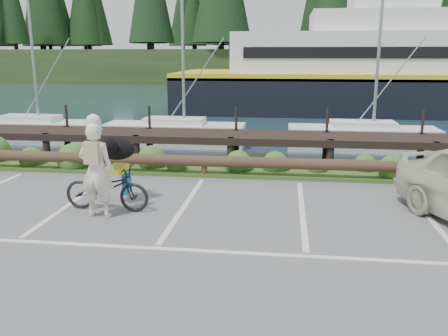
% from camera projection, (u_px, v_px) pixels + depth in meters
% --- Properties ---
extents(ground, '(72.00, 72.00, 0.00)m').
position_uv_depth(ground, '(162.00, 240.00, 8.66)').
color(ground, '#59595B').
extents(harbor_backdrop, '(170.00, 160.00, 30.00)m').
position_uv_depth(harbor_backdrop, '(276.00, 73.00, 84.26)').
color(harbor_backdrop, '#18303A').
rests_on(harbor_backdrop, ground).
extents(vegetation_strip, '(34.00, 1.60, 0.10)m').
position_uv_depth(vegetation_strip, '(208.00, 169.00, 13.76)').
color(vegetation_strip, '#3D5B21').
rests_on(vegetation_strip, ground).
extents(log_rail, '(32.00, 0.30, 0.60)m').
position_uv_depth(log_rail, '(204.00, 177.00, 13.09)').
color(log_rail, '#443021').
rests_on(log_rail, ground).
extents(bicycle, '(1.91, 0.74, 0.99)m').
position_uv_depth(bicycle, '(107.00, 188.00, 10.22)').
color(bicycle, black).
rests_on(bicycle, ground).
extents(cyclist, '(0.75, 0.51, 1.99)m').
position_uv_depth(cyclist, '(96.00, 170.00, 9.68)').
color(cyclist, '#F1E3CC').
rests_on(cyclist, ground).
extents(dog, '(0.47, 0.89, 0.50)m').
position_uv_depth(dog, '(116.00, 149.00, 10.62)').
color(dog, black).
rests_on(dog, bicycle).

